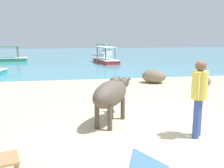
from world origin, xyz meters
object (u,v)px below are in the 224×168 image
object	(u,v)px
person_standing	(199,93)
boat_white	(104,52)
boat_green	(4,58)
cow	(111,94)
boat_red	(106,59)

from	to	relation	value
person_standing	boat_white	size ratio (longest dim) A/B	0.42
person_standing	boat_green	xyz separation A→B (m)	(-7.99, 17.73, -0.70)
cow	boat_white	distance (m)	23.12
person_standing	boat_red	distance (m)	15.41
boat_red	boat_white	bearing A→B (deg)	162.95
person_standing	boat_white	bearing A→B (deg)	-52.41
person_standing	boat_white	distance (m)	24.12
boat_white	person_standing	bearing A→B (deg)	20.95
person_standing	boat_white	xyz separation A→B (m)	(1.30, 24.08, -0.70)
boat_white	boat_green	size ratio (longest dim) A/B	1.02
boat_red	boat_green	bearing A→B (deg)	-116.20
boat_green	cow	bearing A→B (deg)	106.24
boat_green	boat_red	bearing A→B (deg)	159.46
person_standing	boat_red	bearing A→B (deg)	-50.39
person_standing	boat_green	bearing A→B (deg)	-25.07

